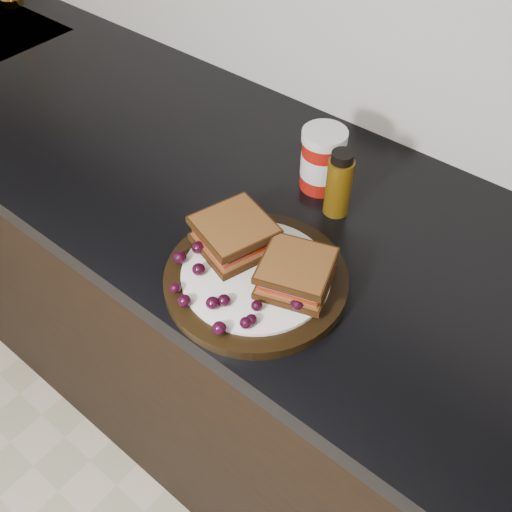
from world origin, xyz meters
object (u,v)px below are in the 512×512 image
at_px(condiment_jar, 322,160).
at_px(oil_bottle, 339,183).
at_px(plate, 256,279).
at_px(sandwich_left, 234,235).

xyz_separation_m(condiment_jar, oil_bottle, (0.06, -0.04, 0.00)).
distance_m(condiment_jar, oil_bottle, 0.07).
height_order(plate, sandwich_left, sandwich_left).
xyz_separation_m(plate, sandwich_left, (-0.06, 0.02, 0.04)).
bearing_deg(oil_bottle, plate, -90.72).
relative_size(sandwich_left, condiment_jar, 0.93).
distance_m(plate, sandwich_left, 0.08).
bearing_deg(plate, sandwich_left, 160.14).
xyz_separation_m(sandwich_left, oil_bottle, (0.06, 0.19, 0.01)).
height_order(sandwich_left, oil_bottle, oil_bottle).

